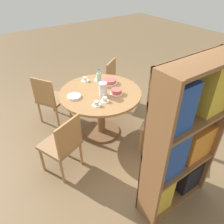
# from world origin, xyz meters

# --- Properties ---
(ground_plane) EXTENTS (14.00, 14.00, 0.00)m
(ground_plane) POSITION_xyz_m (0.00, 0.00, 0.00)
(ground_plane) COLOR brown
(dining_table) EXTENTS (1.20, 1.20, 0.75)m
(dining_table) POSITION_xyz_m (0.00, 0.00, 0.58)
(dining_table) COLOR brown
(dining_table) RESTS_ON ground_plane
(chair_a) EXTENTS (0.58, 0.58, 0.86)m
(chair_a) POSITION_xyz_m (-0.72, -0.54, 0.46)
(chair_a) COLOR #A87A47
(chair_a) RESTS_ON ground_plane
(chair_b) EXTENTS (0.58, 0.58, 0.86)m
(chair_b) POSITION_xyz_m (0.52, -0.74, 0.46)
(chair_b) COLOR #A87A47
(chair_b) RESTS_ON ground_plane
(chair_c) EXTENTS (0.54, 0.54, 0.86)m
(chair_c) POSITION_xyz_m (0.81, 0.39, 0.46)
(chair_c) COLOR #A87A47
(chair_c) RESTS_ON ground_plane
(chair_d) EXTENTS (0.58, 0.58, 0.86)m
(chair_d) POSITION_xyz_m (-0.51, 0.74, 0.46)
(chair_d) COLOR #A87A47
(chair_d) RESTS_ON ground_plane
(bookshelf) EXTENTS (0.86, 0.28, 1.73)m
(bookshelf) POSITION_xyz_m (-0.01, 1.48, 0.85)
(bookshelf) COLOR brown
(bookshelf) RESTS_ON ground_plane
(coffee_pot) EXTENTS (0.12, 0.12, 0.24)m
(coffee_pot) POSITION_xyz_m (0.02, 0.11, 0.86)
(coffee_pot) COLOR silver
(coffee_pot) RESTS_ON dining_table
(water_bottle) EXTENTS (0.07, 0.07, 0.27)m
(water_bottle) POSITION_xyz_m (-0.10, -0.18, 0.86)
(water_bottle) COLOR #99C6A3
(water_bottle) RESTS_ON dining_table
(cake_main) EXTENTS (0.23, 0.23, 0.07)m
(cake_main) POSITION_xyz_m (-0.27, -0.15, 0.79)
(cake_main) COLOR white
(cake_main) RESTS_ON dining_table
(cake_second) EXTENTS (0.18, 0.18, 0.07)m
(cake_second) POSITION_xyz_m (-0.16, 0.18, 0.79)
(cake_second) COLOR white
(cake_second) RESTS_ON dining_table
(cup_a) EXTENTS (0.12, 0.12, 0.06)m
(cup_a) POSITION_xyz_m (0.23, 0.27, 0.78)
(cup_a) COLOR white
(cup_a) RESTS_ON dining_table
(cup_b) EXTENTS (0.12, 0.12, 0.06)m
(cup_b) POSITION_xyz_m (0.01, -0.43, 0.78)
(cup_b) COLOR white
(cup_b) RESTS_ON dining_table
(cup_c) EXTENTS (0.12, 0.12, 0.06)m
(cup_c) POSITION_xyz_m (-0.17, -0.34, 0.78)
(cup_c) COLOR white
(cup_c) RESTS_ON dining_table
(cup_d) EXTENTS (0.12, 0.12, 0.06)m
(cup_d) POSITION_xyz_m (0.09, 0.25, 0.78)
(cup_d) COLOR white
(cup_d) RESTS_ON dining_table
(plate_stack) EXTENTS (0.19, 0.19, 0.03)m
(plate_stack) POSITION_xyz_m (0.38, -0.08, 0.77)
(plate_stack) COLOR white
(plate_stack) RESTS_ON dining_table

